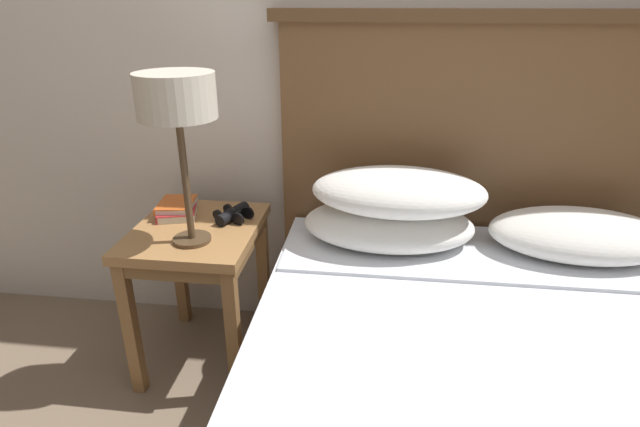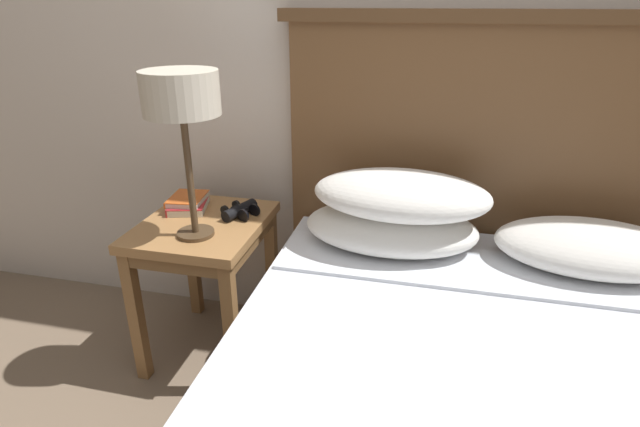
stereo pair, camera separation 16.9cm
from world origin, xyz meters
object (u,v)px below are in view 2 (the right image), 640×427
at_px(nightstand, 205,243).
at_px(table_lamp, 181,99).
at_px(book_on_nightstand, 188,205).
at_px(book_stacked_on_top, 187,199).
at_px(binoculars_pair, 240,210).

relative_size(nightstand, table_lamp, 1.02).
relative_size(table_lamp, book_on_nightstand, 2.74).
height_order(table_lamp, book_on_nightstand, table_lamp).
height_order(book_on_nightstand, book_stacked_on_top, book_stacked_on_top).
xyz_separation_m(nightstand, table_lamp, (0.03, -0.11, 0.57)).
bearing_deg(binoculars_pair, book_on_nightstand, 176.39).
distance_m(book_on_nightstand, binoculars_pair, 0.23).
bearing_deg(nightstand, book_stacked_on_top, 137.25).
bearing_deg(nightstand, binoculars_pair, 35.96).
bearing_deg(table_lamp, book_on_nightstand, 123.03).
bearing_deg(book_on_nightstand, table_lamp, -56.97).
distance_m(book_on_nightstand, book_stacked_on_top, 0.03).
distance_m(table_lamp, binoculars_pair, 0.50).
height_order(book_stacked_on_top, binoculars_pair, book_stacked_on_top).
bearing_deg(book_on_nightstand, binoculars_pair, -3.61).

